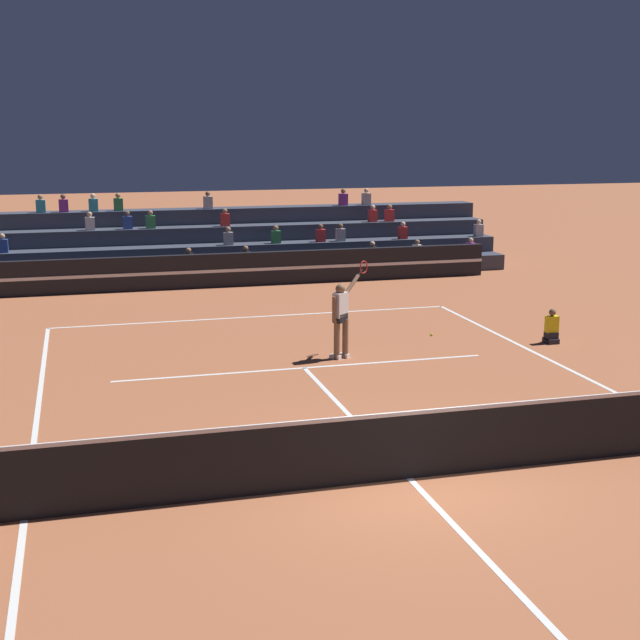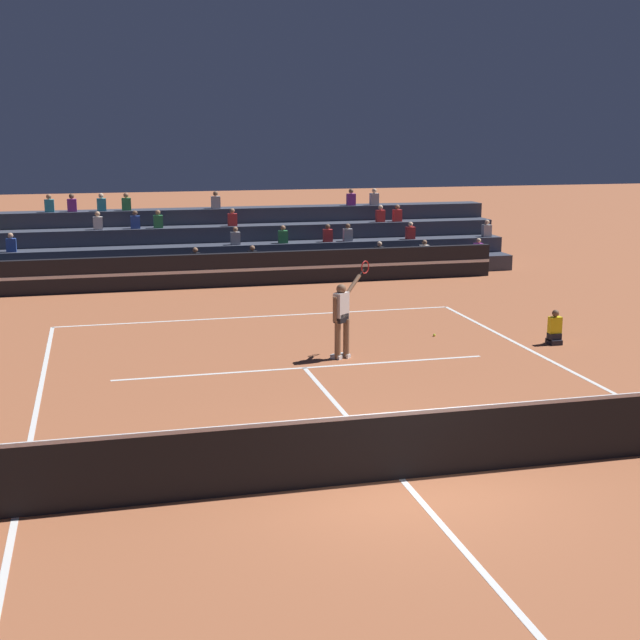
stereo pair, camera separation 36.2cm
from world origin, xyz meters
The scene contains 8 objects.
ground_plane centered at (0.00, 0.00, 0.00)m, with size 120.00×120.00×0.00m, color #AD603D.
court_lines centered at (0.00, 0.00, 0.00)m, with size 11.10×23.90×0.01m.
tennis_net centered at (0.00, 0.00, 0.54)m, with size 12.00×0.10×1.10m.
sponsor_banner_wall centered at (0.00, 16.76, 0.55)m, with size 18.00×0.26×1.10m.
bleacher_stand centered at (-0.01, 19.93, 0.84)m, with size 20.71×3.80×2.83m.
ball_kid_courtside centered at (6.34, 7.07, 0.33)m, with size 0.30×0.36×0.84m.
tennis_player centered at (1.02, 7.04, 0.98)m, with size 1.15×0.92×2.19m.
tennis_ball centered at (3.83, 8.52, 0.03)m, with size 0.07×0.07×0.07m, color #C6DB33.
Camera 2 is at (-4.22, -11.81, 5.18)m, focal length 50.00 mm.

